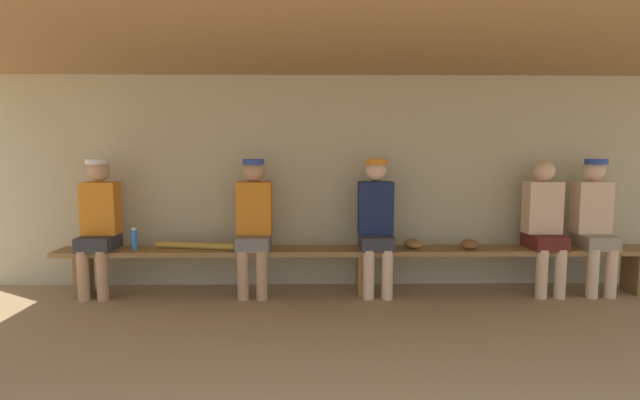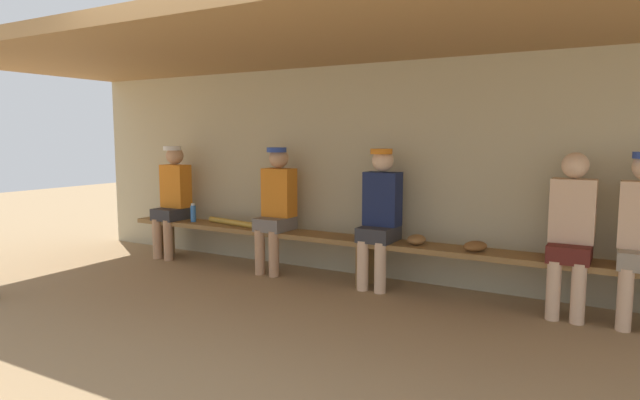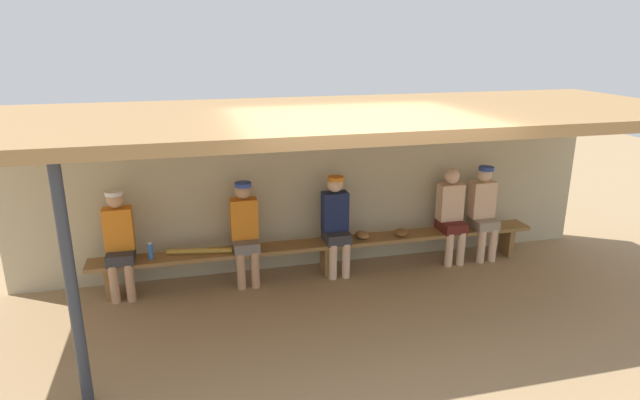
% 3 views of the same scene
% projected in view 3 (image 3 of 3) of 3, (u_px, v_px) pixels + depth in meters
% --- Properties ---
extents(ground_plane, '(24.00, 24.00, 0.00)m').
position_uv_depth(ground_plane, '(361.00, 331.00, 5.95)').
color(ground_plane, '#9E7F59').
extents(back_wall, '(8.00, 0.20, 2.20)m').
position_uv_depth(back_wall, '(317.00, 187.00, 7.48)').
color(back_wall, '#B7AD8C').
rests_on(back_wall, ground).
extents(dugout_roof, '(8.00, 2.80, 0.12)m').
position_uv_depth(dugout_roof, '(346.00, 116.00, 5.93)').
color(dugout_roof, '#9E7547').
rests_on(dugout_roof, back_wall).
extents(support_post, '(0.10, 0.10, 2.20)m').
position_uv_depth(support_post, '(72.00, 290.00, 4.48)').
color(support_post, '#2D333D').
rests_on(support_post, ground).
extents(bench, '(6.00, 0.36, 0.46)m').
position_uv_depth(bench, '(325.00, 247.00, 7.27)').
color(bench, olive).
rests_on(bench, ground).
extents(player_in_red, '(0.34, 0.42, 1.34)m').
position_uv_depth(player_in_red, '(483.00, 208.00, 7.72)').
color(player_in_red, gray).
rests_on(player_in_red, ground).
extents(player_in_blue, '(0.34, 0.42, 1.34)m').
position_uv_depth(player_in_blue, '(245.00, 228.00, 6.92)').
color(player_in_blue, slate).
rests_on(player_in_blue, ground).
extents(player_middle, '(0.34, 0.42, 1.34)m').
position_uv_depth(player_middle, '(451.00, 212.00, 7.60)').
color(player_middle, '#591E19').
rests_on(player_middle, ground).
extents(player_leftmost, '(0.34, 0.42, 1.34)m').
position_uv_depth(player_leftmost, '(119.00, 239.00, 6.56)').
color(player_leftmost, '#333338').
rests_on(player_leftmost, ground).
extents(player_with_sunglasses, '(0.34, 0.42, 1.34)m').
position_uv_depth(player_with_sunglasses, '(336.00, 220.00, 7.20)').
color(player_with_sunglasses, '#333338').
rests_on(player_with_sunglasses, ground).
extents(water_bottle_blue, '(0.06, 0.06, 0.22)m').
position_uv_depth(water_bottle_blue, '(150.00, 251.00, 6.68)').
color(water_bottle_blue, blue).
rests_on(water_bottle_blue, bench).
extents(baseball_glove_tan, '(0.26, 0.29, 0.09)m').
position_uv_depth(baseball_glove_tan, '(401.00, 232.00, 7.46)').
color(baseball_glove_tan, brown).
rests_on(baseball_glove_tan, bench).
extents(baseball_glove_dark_brown, '(0.21, 0.27, 0.09)m').
position_uv_depth(baseball_glove_dark_brown, '(362.00, 235.00, 7.37)').
color(baseball_glove_dark_brown, olive).
rests_on(baseball_glove_dark_brown, bench).
extents(baseball_bat, '(0.81, 0.21, 0.07)m').
position_uv_depth(baseball_bat, '(200.00, 251.00, 6.86)').
color(baseball_bat, '#B28C33').
rests_on(baseball_bat, bench).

